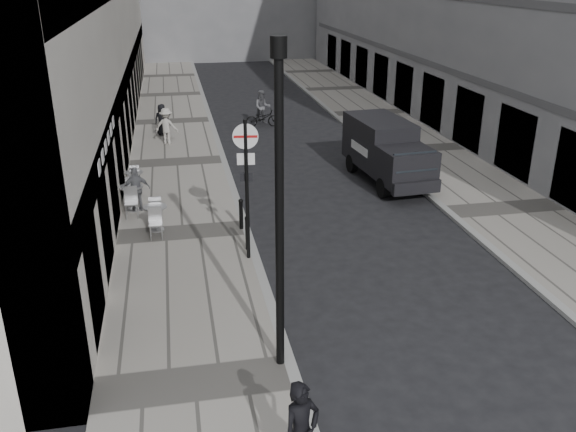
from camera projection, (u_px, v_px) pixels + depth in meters
name	position (u px, v px, depth m)	size (l,w,h in m)	color
sidewalk	(177.00, 163.00, 26.13)	(4.00, 60.00, 0.12)	gray
far_sidewalk	(419.00, 149.00, 28.06)	(4.00, 60.00, 0.12)	gray
walking_man	(301.00, 432.00, 9.61)	(0.66, 0.43, 1.81)	black
sign_post	(246.00, 172.00, 16.50)	(0.69, 0.14, 4.02)	black
lamppost	(279.00, 198.00, 11.44)	(0.30, 0.30, 6.64)	black
bollard_near	(241.00, 215.00, 19.23)	(0.12, 0.12, 0.94)	black
bollard_far	(248.00, 234.00, 17.78)	(0.13, 0.13, 0.99)	black
panel_van	(386.00, 148.00, 23.62)	(2.26, 5.13, 2.35)	black
cyclist	(262.00, 113.00, 32.01)	(1.80, 0.69, 1.93)	black
pedestrian_a	(136.00, 189.00, 20.53)	(0.91, 0.38, 1.55)	slate
pedestrian_b	(167.00, 126.00, 28.40)	(1.10, 0.63, 1.70)	#B6B1A8
pedestrian_c	(162.00, 120.00, 30.00)	(0.75, 0.49, 1.53)	black
cafe_table_near	(156.00, 216.00, 19.11)	(0.74, 1.67, 0.95)	#ADADAF
cafe_table_mid	(132.00, 196.00, 20.68)	(0.80, 1.80, 1.03)	#B3B3B5
cafe_table_far	(135.00, 180.00, 22.51)	(0.67, 1.51, 0.86)	#B8B8BA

